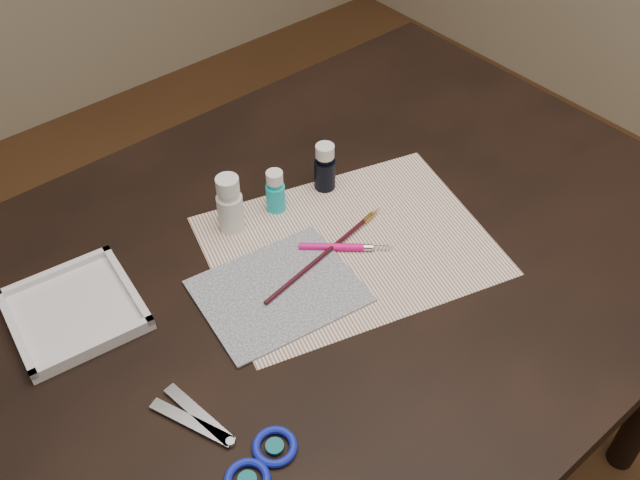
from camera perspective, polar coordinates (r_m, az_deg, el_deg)
table at (r=1.39m, az=-0.00°, el=-12.62°), size 1.30×0.90×0.75m
paper at (r=1.12m, az=2.33°, el=-0.44°), size 0.50×0.43×0.00m
canvas at (r=1.05m, az=-3.33°, el=-4.09°), size 0.25×0.21×0.00m
paint_bottle_white at (r=1.12m, az=-7.24°, el=2.90°), size 0.04×0.04×0.10m
paint_bottle_cyan at (r=1.16m, az=-3.60°, el=3.92°), size 0.04×0.04×0.08m
paint_bottle_navy at (r=1.19m, az=0.39°, el=5.86°), size 0.04×0.04×0.09m
paintbrush at (r=1.09m, az=0.54°, el=-0.96°), size 0.27×0.05×0.01m
craft_knife at (r=1.10m, az=2.16°, el=-0.57°), size 0.12×0.11×0.01m
scissors at (r=0.91m, az=-8.46°, el=-15.45°), size 0.18×0.24×0.01m
palette_tray at (r=1.07m, az=-19.08°, el=-5.31°), size 0.19×0.19×0.02m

